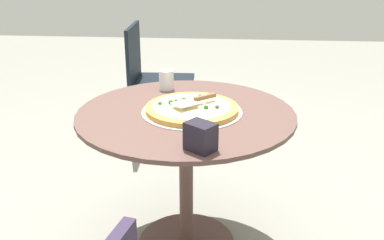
% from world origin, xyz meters
% --- Properties ---
extents(patio_table, '(0.94, 0.94, 0.68)m').
position_xyz_m(patio_table, '(0.00, 0.00, 0.52)').
color(patio_table, brown).
rests_on(patio_table, ground).
extents(pizza_on_tray, '(0.43, 0.43, 0.05)m').
position_xyz_m(pizza_on_tray, '(-0.03, -0.00, 0.70)').
color(pizza_on_tray, silver).
rests_on(pizza_on_tray, patio_table).
extents(pizza_server, '(0.19, 0.17, 0.02)m').
position_xyz_m(pizza_server, '(-0.04, -0.01, 0.74)').
color(pizza_server, silver).
rests_on(pizza_server, pizza_on_tray).
extents(drinking_cup, '(0.07, 0.07, 0.10)m').
position_xyz_m(drinking_cup, '(0.13, -0.31, 0.73)').
color(drinking_cup, silver).
rests_on(drinking_cup, patio_table).
extents(napkin_dispenser, '(0.12, 0.12, 0.10)m').
position_xyz_m(napkin_dispenser, '(-0.09, 0.37, 0.74)').
color(napkin_dispenser, black).
rests_on(napkin_dispenser, patio_table).
extents(patio_chair_near, '(0.43, 0.43, 0.85)m').
position_xyz_m(patio_chair_near, '(0.36, -1.19, 0.50)').
color(patio_chair_near, black).
rests_on(patio_chair_near, ground).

